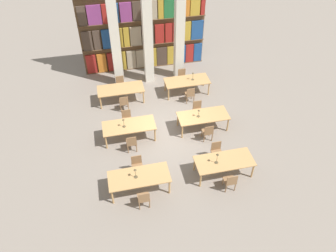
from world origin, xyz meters
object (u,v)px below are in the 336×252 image
(chair_1, at_px, (137,165))
(reading_table_2, at_px, (129,126))
(chair_3, at_px, (217,151))
(chair_8, at_px, (124,102))
(pillar_center, at_px, (147,27))
(chair_2, at_px, (230,181))
(reading_table_1, at_px, (224,162))
(desk_lamp_0, at_px, (135,172))
(chair_7, at_px, (198,109))
(chair_5, at_px, (127,119))
(chair_4, at_px, (132,143))
(reading_table_3, at_px, (203,117))
(desk_lamp_4, at_px, (193,75))
(desk_lamp_2, at_px, (124,121))
(reading_table_5, at_px, (187,82))
(chair_11, at_px, (182,77))
(chair_9, at_px, (120,84))
(desk_lamp_1, at_px, (217,157))
(pillar_right, at_px, (180,24))
(reading_table_0, at_px, (139,178))
(chair_10, at_px, (190,94))
(pillar_left, at_px, (114,30))
(chair_0, at_px, (144,198))
(chair_6, at_px, (208,132))
(desk_lamp_3, at_px, (199,112))

(chair_1, distance_m, reading_table_2, 2.05)
(chair_3, bearing_deg, chair_8, -50.58)
(pillar_center, relative_size, chair_2, 6.92)
(reading_table_1, bearing_deg, desk_lamp_0, -178.91)
(reading_table_1, bearing_deg, reading_table_2, 139.73)
(chair_7, bearing_deg, chair_5, -1.03)
(reading_table_1, xyz_separation_m, chair_7, (-0.02, 3.48, -0.21))
(chair_1, relative_size, chair_4, 1.00)
(reading_table_3, relative_size, desk_lamp_4, 5.16)
(desk_lamp_2, relative_size, reading_table_5, 0.20)
(chair_2, distance_m, chair_11, 7.01)
(chair_2, bearing_deg, pillar_center, 101.73)
(desk_lamp_2, relative_size, reading_table_3, 0.20)
(chair_9, bearing_deg, desk_lamp_2, 86.75)
(desk_lamp_0, distance_m, chair_3, 3.51)
(chair_4, height_order, desk_lamp_4, desk_lamp_4)
(desk_lamp_1, relative_size, chair_9, 0.58)
(desk_lamp_0, height_order, reading_table_1, desk_lamp_0)
(pillar_right, height_order, reading_table_5, pillar_right)
(reading_table_0, distance_m, chair_5, 3.59)
(chair_10, bearing_deg, pillar_left, 143.54)
(chair_0, xyz_separation_m, chair_1, (0.00, 1.55, 0.00))
(desk_lamp_1, distance_m, chair_10, 4.78)
(chair_7, bearing_deg, chair_9, -40.69)
(chair_0, height_order, desk_lamp_2, desk_lamp_2)
(reading_table_2, relative_size, desk_lamp_4, 5.16)
(reading_table_3, distance_m, chair_6, 0.80)
(chair_10, bearing_deg, chair_1, -128.71)
(chair_0, bearing_deg, chair_5, 90.58)
(chair_8, height_order, chair_10, same)
(chair_4, bearing_deg, chair_2, -40.30)
(reading_table_3, bearing_deg, desk_lamp_4, 83.81)
(desk_lamp_0, bearing_deg, reading_table_1, 1.09)
(pillar_center, bearing_deg, chair_9, -154.17)
(desk_lamp_3, xyz_separation_m, chair_11, (0.19, 3.56, -0.54))
(pillar_left, relative_size, desk_lamp_1, 12.01)
(chair_8, bearing_deg, reading_table_0, -89.98)
(desk_lamp_1, bearing_deg, chair_2, -66.94)
(pillar_center, height_order, chair_3, pillar_center)
(chair_5, relative_size, chair_11, 1.00)
(chair_3, bearing_deg, chair_11, -89.70)
(chair_0, bearing_deg, chair_10, 60.02)
(chair_9, bearing_deg, pillar_center, -154.17)
(desk_lamp_2, xyz_separation_m, desk_lamp_4, (3.76, 2.75, -0.00))
(reading_table_1, bearing_deg, chair_11, 90.41)
(pillar_left, height_order, chair_1, pillar_left)
(chair_4, relative_size, chair_10, 1.00)
(reading_table_0, bearing_deg, chair_8, 90.02)
(pillar_center, height_order, desk_lamp_1, pillar_center)
(desk_lamp_3, bearing_deg, chair_3, -83.48)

